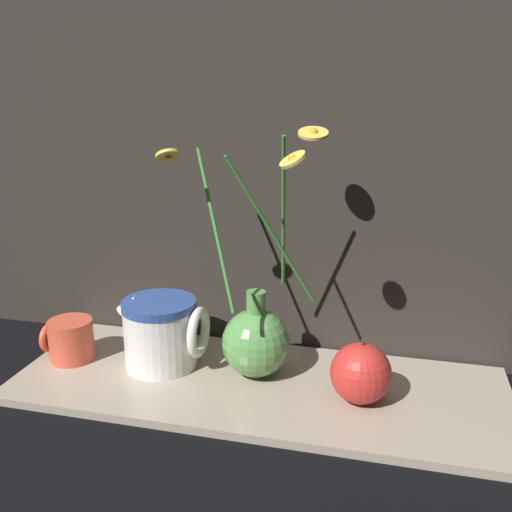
{
  "coord_description": "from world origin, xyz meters",
  "views": [
    {
      "loc": [
        0.18,
        -0.72,
        0.43
      ],
      "look_at": [
        -0.0,
        0.0,
        0.2
      ],
      "focal_mm": 40.0,
      "sensor_mm": 36.0,
      "label": 1
    }
  ],
  "objects_px": {
    "vase_with_flowers": "(256,337)",
    "ceramic_pitcher": "(162,330)",
    "yellow_mug": "(68,341)",
    "orange_fruit": "(361,373)"
  },
  "relations": [
    {
      "from": "yellow_mug",
      "to": "orange_fruit",
      "type": "xyz_separation_m",
      "value": [
        0.45,
        -0.01,
        0.01
      ]
    },
    {
      "from": "vase_with_flowers",
      "to": "yellow_mug",
      "type": "relative_size",
      "value": 4.6
    },
    {
      "from": "vase_with_flowers",
      "to": "yellow_mug",
      "type": "height_order",
      "value": "vase_with_flowers"
    },
    {
      "from": "vase_with_flowers",
      "to": "orange_fruit",
      "type": "height_order",
      "value": "vase_with_flowers"
    },
    {
      "from": "yellow_mug",
      "to": "vase_with_flowers",
      "type": "bearing_deg",
      "value": 4.87
    },
    {
      "from": "vase_with_flowers",
      "to": "ceramic_pitcher",
      "type": "bearing_deg",
      "value": -178.01
    },
    {
      "from": "vase_with_flowers",
      "to": "yellow_mug",
      "type": "xyz_separation_m",
      "value": [
        -0.3,
        -0.03,
        -0.03
      ]
    },
    {
      "from": "ceramic_pitcher",
      "to": "orange_fruit",
      "type": "distance_m",
      "value": 0.3
    },
    {
      "from": "yellow_mug",
      "to": "orange_fruit",
      "type": "relative_size",
      "value": 0.86
    },
    {
      "from": "orange_fruit",
      "to": "yellow_mug",
      "type": "bearing_deg",
      "value": 178.38
    }
  ]
}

